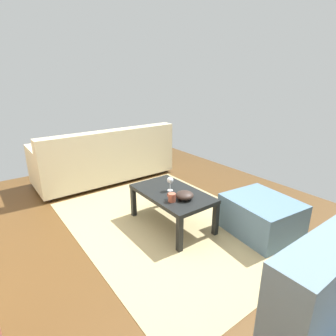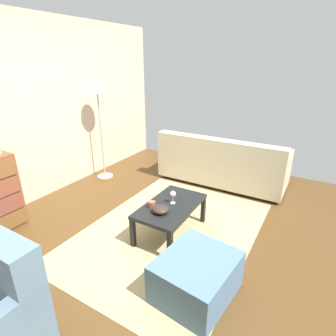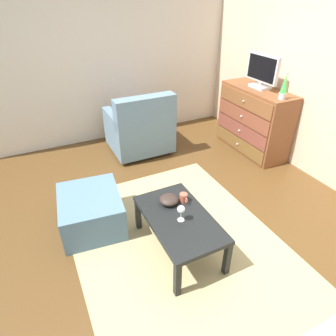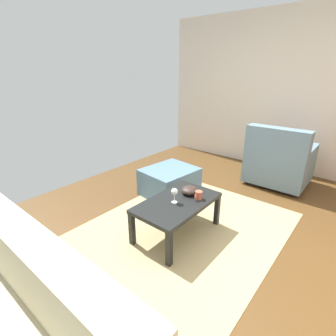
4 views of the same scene
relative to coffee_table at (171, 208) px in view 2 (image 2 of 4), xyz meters
The scene contains 10 objects.
ground_plane 0.47m from the coffee_table, 129.61° to the left, with size 5.62×4.52×0.05m, color #52361A.
wall_accent_rear 2.44m from the coffee_table, 94.62° to the left, with size 5.62×0.12×2.58m, color beige.
area_rug 0.34m from the coffee_table, 44.63° to the left, with size 2.60×1.90×0.01m, color tan.
coffee_table is the anchor object (origin of this frame).
wine_glass 0.17m from the coffee_table, ahead, with size 0.07×0.07×0.16m.
mug 0.24m from the coffee_table, 141.22° to the left, with size 0.11×0.08×0.08m.
bowl_decorative 0.23m from the coffee_table, behind, with size 0.18×0.18×0.08m, color #2F231E.
couch_large 1.72m from the coffee_table, ahead, with size 0.85×2.08×0.83m.
ottoman 0.96m from the coffee_table, 136.00° to the right, with size 0.70×0.60×0.38m, color slate.
standing_lamp 2.34m from the coffee_table, 64.69° to the left, with size 0.32×0.32×1.66m.
Camera 2 is at (-2.24, -1.60, 1.98)m, focal length 28.99 mm.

